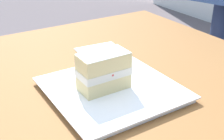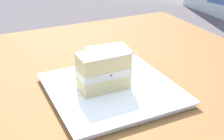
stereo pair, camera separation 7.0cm
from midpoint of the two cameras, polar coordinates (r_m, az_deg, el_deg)
patio_table at (r=0.83m, az=-4.23°, el=-8.86°), size 1.16×0.92×0.72m
dessert_plate at (r=0.73m, az=2.77°, el=-3.78°), size 0.29×0.29×0.02m
cake_slice at (r=0.70m, az=1.22°, el=-0.23°), size 0.12×0.07×0.09m
paper_napkin at (r=0.97m, az=1.36°, el=3.76°), size 0.14×0.11×0.00m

